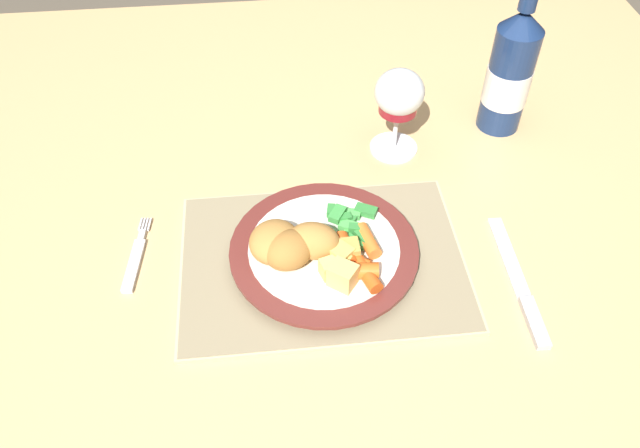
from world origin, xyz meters
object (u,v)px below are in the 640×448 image
(fork, at_px, (136,259))
(wine_glass, at_px, (399,97))
(dining_table, at_px, (331,212))
(dinner_plate, at_px, (324,252))
(table_knife, at_px, (522,290))
(bottle, at_px, (510,71))

(fork, xyz_separation_m, wine_glass, (0.37, 0.18, 0.09))
(dining_table, bearing_deg, wine_glass, 24.21)
(dinner_plate, distance_m, table_knife, 0.24)
(fork, bearing_deg, table_knife, -11.88)
(dining_table, height_order, bottle, bottle)
(table_knife, xyz_separation_m, wine_glass, (-0.10, 0.28, 0.09))
(table_knife, bearing_deg, bottle, 77.93)
(dining_table, bearing_deg, table_knife, -49.38)
(dinner_plate, bearing_deg, bottle, 39.58)
(table_knife, height_order, bottle, bottle)
(wine_glass, xyz_separation_m, bottle, (0.17, 0.04, 0.00))
(dinner_plate, bearing_deg, table_knife, -17.56)
(dinner_plate, distance_m, bottle, 0.40)
(dinner_plate, bearing_deg, fork, 173.93)
(dining_table, height_order, fork, fork)
(bottle, bearing_deg, table_knife, -102.07)
(dining_table, relative_size, bottle, 4.74)
(fork, distance_m, table_knife, 0.48)
(fork, xyz_separation_m, bottle, (0.54, 0.22, 0.09))
(dinner_plate, bearing_deg, dining_table, 79.79)
(dining_table, height_order, wine_glass, wine_glass)
(bottle, bearing_deg, dinner_plate, -140.42)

